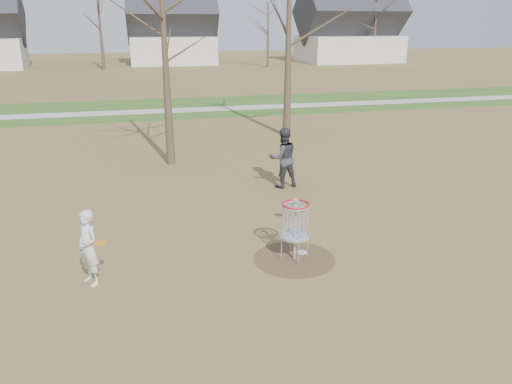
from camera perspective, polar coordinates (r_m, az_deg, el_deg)
The scene contains 11 objects.
ground at distance 11.08m, azimuth 4.40°, elevation -7.65°, with size 160.00×160.00×0.00m, color brown.
green_band at distance 30.96m, azimuth -7.80°, elevation 9.57°, with size 160.00×8.00×0.01m, color #2D5119.
footpath at distance 29.98m, azimuth -7.58°, elevation 9.30°, with size 160.00×1.50×0.01m, color #9E9E99.
dirt_circle at distance 11.08m, azimuth 4.40°, elevation -7.63°, with size 1.80×1.80×0.01m, color #47331E.
player_standing at distance 10.30m, azimuth -18.60°, elevation -6.06°, with size 0.56×0.37×1.54m, color silver.
player_throwing at distance 15.50m, azimuth 3.11°, elevation 3.92°, with size 0.91×0.71×1.88m, color #35353A.
disc_grounded at distance 11.35m, azimuth 5.28°, elevation -6.88°, with size 0.22×0.22×0.02m, color silver.
discs_in_play at distance 11.07m, azimuth -4.71°, elevation -2.96°, with size 4.74×2.31×0.30m.
disc_golf_basket at distance 10.70m, azimuth 4.52°, elevation -3.27°, with size 0.64×0.64×1.35m.
bare_trees at distance 45.46m, azimuth -7.93°, elevation 19.26°, with size 52.62×44.98×9.00m.
houses_row at distance 62.42m, azimuth -7.17°, elevation 17.48°, with size 56.51×10.01×7.26m.
Camera 1 is at (-3.16, -9.40, 4.95)m, focal length 35.00 mm.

